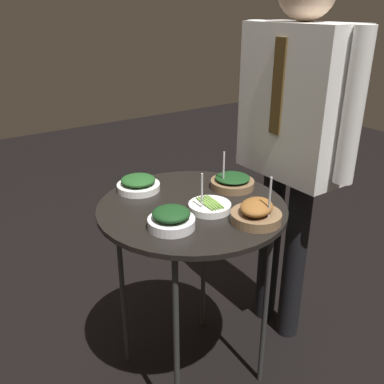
# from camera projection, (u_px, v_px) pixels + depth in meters

# --- Properties ---
(ground_plane) EXTENTS (8.00, 8.00, 0.00)m
(ground_plane) POSITION_uv_depth(u_px,v_px,m) (192.00, 369.00, 1.81)
(ground_plane) COLOR black
(serving_cart) EXTENTS (0.67, 0.67, 0.77)m
(serving_cart) POSITION_uv_depth(u_px,v_px,m) (192.00, 220.00, 1.52)
(serving_cart) COLOR black
(serving_cart) RESTS_ON ground_plane
(bowl_spinach_far_rim) EXTENTS (0.16, 0.16, 0.06)m
(bowl_spinach_far_rim) POSITION_uv_depth(u_px,v_px,m) (138.00, 184.00, 1.61)
(bowl_spinach_far_rim) COLOR white
(bowl_spinach_far_rim) RESTS_ON serving_cart
(bowl_asparagus_center) EXTENTS (0.15, 0.15, 0.15)m
(bowl_asparagus_center) POSITION_uv_depth(u_px,v_px,m) (210.00, 206.00, 1.46)
(bowl_asparagus_center) COLOR white
(bowl_asparagus_center) RESTS_ON serving_cart
(bowl_spinach_front_right) EXTENTS (0.17, 0.17, 0.15)m
(bowl_spinach_front_right) POSITION_uv_depth(u_px,v_px,m) (232.00, 182.00, 1.63)
(bowl_spinach_front_right) COLOR brown
(bowl_spinach_front_right) RESTS_ON serving_cart
(bowl_spinach_front_center) EXTENTS (0.15, 0.15, 0.07)m
(bowl_spinach_front_center) POSITION_uv_depth(u_px,v_px,m) (171.00, 219.00, 1.34)
(bowl_spinach_front_center) COLOR silver
(bowl_spinach_front_center) RESTS_ON serving_cart
(bowl_roast_mid_left) EXTENTS (0.17, 0.17, 0.17)m
(bowl_roast_mid_left) POSITION_uv_depth(u_px,v_px,m) (256.00, 213.00, 1.38)
(bowl_roast_mid_left) COLOR brown
(bowl_roast_mid_left) RESTS_ON serving_cart
(waiter_figure) EXTENTS (0.58, 0.22, 1.57)m
(waiter_figure) POSITION_uv_depth(u_px,v_px,m) (295.00, 122.00, 1.68)
(waiter_figure) COLOR black
(waiter_figure) RESTS_ON ground_plane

